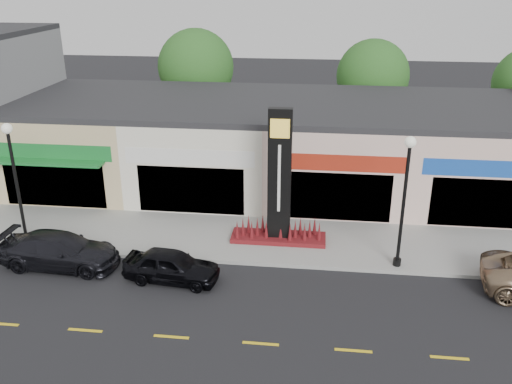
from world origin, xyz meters
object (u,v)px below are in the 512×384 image
pylon_sign (279,196)px  car_dark_sedan (60,251)px  lamp_east_near (405,190)px  car_black_sedan (172,266)px  lamp_west_near (15,173)px

pylon_sign → car_dark_sedan: pylon_sign is taller
lamp_east_near → car_black_sedan: bearing=-167.5°
lamp_west_near → car_dark_sedan: bearing=-32.2°
car_dark_sedan → car_black_sedan: size_ratio=1.30×
lamp_west_near → car_dark_sedan: lamp_west_near is taller
lamp_east_near → pylon_sign: bearing=161.3°
car_dark_sedan → car_black_sedan: (4.84, -0.56, -0.07)m
lamp_east_near → car_dark_sedan: (-13.74, -1.42, -2.77)m
lamp_west_near → car_black_sedan: (7.10, -1.98, -2.83)m
lamp_west_near → car_black_sedan: size_ratio=1.45×
car_dark_sedan → car_black_sedan: 4.87m
lamp_west_near → lamp_east_near: (16.00, 0.00, 0.00)m
car_dark_sedan → car_black_sedan: bearing=-94.5°
lamp_west_near → pylon_sign: bearing=8.8°
lamp_east_near → car_dark_sedan: bearing=-174.1°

